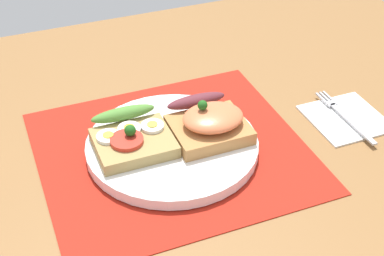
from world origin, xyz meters
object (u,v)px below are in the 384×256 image
Objects in this scene: plate at (172,146)px; sandwich_salmon at (209,122)px; sandwich_egg_tomato at (131,137)px; napkin at (346,117)px; fork at (344,115)px.

sandwich_salmon is at bearing -2.13° from plate.
sandwich_egg_tomato reaches higher than napkin.
plate is at bearing 175.17° from napkin.
fork is at bearing -6.21° from sandwich_egg_tomato.
sandwich_egg_tomato is at bearing 166.06° from plate.
sandwich_egg_tomato is 32.72cm from fork.
sandwich_salmon reaches higher than napkin.
plate is 5.97cm from sandwich_egg_tomato.
sandwich_salmon is (5.53, -0.21, 2.81)cm from plate.
napkin is 0.60cm from fork.
sandwich_egg_tomato is at bearing 173.79° from fork.
napkin is 0.76× the size of fork.
plate is 1.66× the size of fork.
sandwich_egg_tomato is 1.00× the size of sandwich_salmon.
sandwich_egg_tomato reaches higher than plate.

